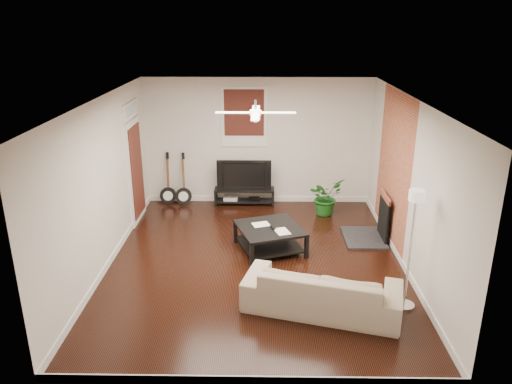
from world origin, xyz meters
TOP-DOWN VIEW (x-y plane):
  - room at (0.00, 0.00)m, footprint 5.01×6.01m
  - brick_accent at (2.49, 1.00)m, footprint 0.02×2.20m
  - fireplace at (2.20, 1.00)m, footprint 0.80×1.10m
  - window_back at (-0.30, 2.97)m, footprint 1.00×0.06m
  - door_left at (-2.46, 1.90)m, footprint 0.08×1.00m
  - tv_stand at (-0.30, 2.78)m, footprint 1.33×0.36m
  - tv at (-0.30, 2.80)m, footprint 1.19×0.16m
  - coffee_table at (0.25, 0.50)m, footprint 1.36×1.36m
  - sofa at (0.97, -1.42)m, footprint 2.37×1.43m
  - floor_lamp at (2.20, -1.32)m, footprint 0.37×0.37m
  - potted_plant at (1.45, 2.24)m, footprint 0.94×0.93m
  - guitar_left at (-2.01, 2.75)m, footprint 0.39×0.29m
  - guitar_right at (-1.66, 2.72)m, footprint 0.41×0.32m
  - ceiling_fan at (0.00, 0.00)m, footprint 1.24×1.24m

SIDE VIEW (x-z plane):
  - tv_stand at x=-0.30m, z-range 0.00..0.37m
  - coffee_table at x=0.25m, z-range 0.00..0.45m
  - sofa at x=0.97m, z-range 0.00..0.65m
  - potted_plant at x=1.45m, z-range 0.00..0.79m
  - fireplace at x=2.20m, z-range 0.00..0.92m
  - guitar_left at x=-2.01m, z-range 0.00..1.19m
  - guitar_right at x=-1.66m, z-range 0.00..1.19m
  - tv at x=-0.30m, z-range 0.38..1.06m
  - floor_lamp at x=2.20m, z-range 0.00..1.81m
  - door_left at x=-2.46m, z-range 0.00..2.50m
  - room at x=0.00m, z-range 0.00..2.80m
  - brick_accent at x=2.49m, z-range 0.00..2.80m
  - window_back at x=-0.30m, z-range 1.30..2.60m
  - ceiling_fan at x=0.00m, z-range 2.44..2.76m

